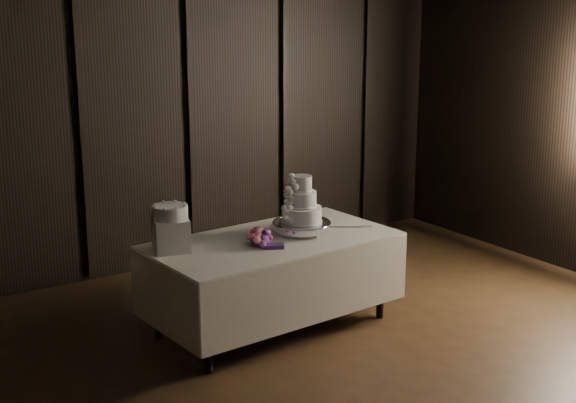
% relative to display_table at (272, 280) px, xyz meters
% --- Properties ---
extents(room, '(6.08, 7.08, 3.08)m').
position_rel_display_table_xyz_m(room, '(0.24, -1.56, 1.08)').
color(room, black).
rests_on(room, ground).
extents(display_table, '(2.06, 1.19, 0.76)m').
position_rel_display_table_xyz_m(display_table, '(0.00, 0.00, 0.00)').
color(display_table, beige).
rests_on(display_table, ground).
extents(cake_stand, '(0.57, 0.57, 0.09)m').
position_rel_display_table_xyz_m(cake_stand, '(0.30, 0.02, 0.39)').
color(cake_stand, silver).
rests_on(cake_stand, display_table).
extents(wedding_cake, '(0.36, 0.33, 0.39)m').
position_rel_display_table_xyz_m(wedding_cake, '(0.27, 0.01, 0.59)').
color(wedding_cake, white).
rests_on(wedding_cake, cake_stand).
extents(bouquet, '(0.41, 0.46, 0.18)m').
position_rel_display_table_xyz_m(bouquet, '(-0.17, -0.08, 0.40)').
color(bouquet, '#DB5C6D').
rests_on(bouquet, display_table).
extents(box_pedestal, '(0.32, 0.32, 0.25)m').
position_rel_display_table_xyz_m(box_pedestal, '(-0.80, 0.16, 0.47)').
color(box_pedestal, white).
rests_on(box_pedestal, display_table).
extents(small_cake, '(0.33, 0.33, 0.11)m').
position_rel_display_table_xyz_m(small_cake, '(-0.80, 0.16, 0.65)').
color(small_cake, white).
rests_on(small_cake, box_pedestal).
extents(cake_knife, '(0.32, 0.22, 0.01)m').
position_rel_display_table_xyz_m(cake_knife, '(0.68, -0.05, 0.35)').
color(cake_knife, silver).
rests_on(cake_knife, display_table).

